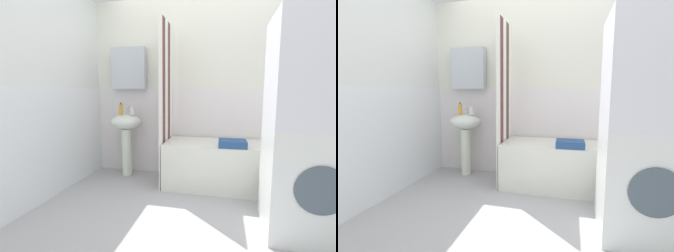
% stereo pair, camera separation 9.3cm
% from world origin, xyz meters
% --- Properties ---
extents(ground_plane, '(4.80, 5.60, 0.04)m').
position_xyz_m(ground_plane, '(0.00, 0.00, -0.02)').
color(ground_plane, '#AAAAAF').
extents(wall_back_tiled, '(3.60, 0.18, 2.40)m').
position_xyz_m(wall_back_tiled, '(-0.06, 1.26, 1.14)').
color(wall_back_tiled, silver).
rests_on(wall_back_tiled, ground_plane).
extents(wall_left_tiled, '(0.07, 1.81, 2.40)m').
position_xyz_m(wall_left_tiled, '(-1.57, 0.34, 1.12)').
color(wall_left_tiled, silver).
rests_on(wall_left_tiled, ground_plane).
extents(sink, '(0.44, 0.34, 0.85)m').
position_xyz_m(sink, '(-1.04, 1.03, 0.62)').
color(sink, silver).
rests_on(sink, ground_plane).
extents(faucet, '(0.03, 0.12, 0.12)m').
position_xyz_m(faucet, '(-1.04, 1.11, 0.91)').
color(faucet, silver).
rests_on(faucet, sink).
extents(soap_dispenser, '(0.05, 0.05, 0.17)m').
position_xyz_m(soap_dispenser, '(-1.10, 1.01, 0.92)').
color(soap_dispenser, gold).
rests_on(soap_dispenser, sink).
extents(toothbrush_cup, '(0.07, 0.07, 0.11)m').
position_xyz_m(toothbrush_cup, '(-0.93, 1.02, 0.90)').
color(toothbrush_cup, white).
rests_on(toothbrush_cup, sink).
extents(bathtub, '(1.60, 0.65, 0.55)m').
position_xyz_m(bathtub, '(0.38, 0.89, 0.27)').
color(bathtub, silver).
rests_on(bathtub, ground_plane).
extents(shower_curtain, '(0.01, 0.65, 2.00)m').
position_xyz_m(shower_curtain, '(-0.44, 0.89, 1.00)').
color(shower_curtain, white).
rests_on(shower_curtain, ground_plane).
extents(lotion_bottle, '(0.06, 0.06, 0.16)m').
position_xyz_m(lotion_bottle, '(1.08, 1.13, 0.62)').
color(lotion_bottle, gold).
rests_on(lotion_bottle, bathtub).
extents(body_wash_bottle, '(0.04, 0.04, 0.19)m').
position_xyz_m(body_wash_bottle, '(0.98, 1.14, 0.64)').
color(body_wash_bottle, '#C34972').
rests_on(body_wash_bottle, bathtub).
extents(towel_folded, '(0.30, 0.24, 0.08)m').
position_xyz_m(towel_folded, '(0.37, 0.68, 0.59)').
color(towel_folded, navy).
rests_on(towel_folded, bathtub).
extents(washer_dryer_stack, '(0.64, 0.62, 1.73)m').
position_xyz_m(washer_dryer_stack, '(0.94, 0.06, 0.86)').
color(washer_dryer_stack, white).
rests_on(washer_dryer_stack, ground_plane).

